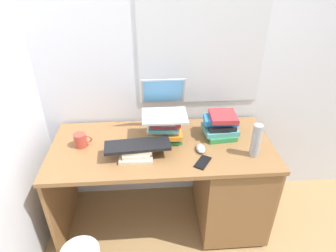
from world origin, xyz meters
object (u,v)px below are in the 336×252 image
Objects in this scene: keyboard at (137,146)px; water_bottle at (256,141)px; computer_mouse at (201,148)px; cell_phone at (203,162)px; desk at (215,181)px; book_stack_keyboard_riser at (137,152)px; book_stack_side at (221,126)px; laptop at (164,105)px; book_stack_tall at (165,129)px; mug at (81,140)px.

water_bottle is at bearing -7.77° from keyboard.
keyboard reaches higher than computer_mouse.
keyboard is at bearing -161.02° from cell_phone.
water_bottle is (0.20, -0.13, 0.45)m from desk.
water_bottle reaches higher than computer_mouse.
book_stack_side is (0.60, 0.20, 0.05)m from book_stack_keyboard_riser.
keyboard is (-0.55, -0.08, 0.42)m from desk.
book_stack_side is at bearing -6.18° from laptop.
laptop is (0.00, 0.06, 0.15)m from book_stack_tall.
desk is 4.93× the size of laptop.
water_bottle reaches higher than cell_phone.
book_stack_side is at bearing 92.96° from cell_phone.
book_stack_side is (0.03, 0.12, 0.42)m from desk.
mug is at bearing 172.14° from computer_mouse.
book_stack_side is 0.36m from cell_phone.
book_stack_keyboard_riser is 0.71× the size of laptop.
mug is 0.84m from cell_phone.
computer_mouse is at bearing 167.68° from water_bottle.
book_stack_tall reaches higher than mug.
desk is 0.68m from book_stack_keyboard_riser.
book_stack_side reaches higher than desk.
book_stack_tall is 1.09× the size of book_stack_keyboard_riser.
book_stack_side reaches higher than keyboard.
water_bottle is (1.14, -0.19, 0.07)m from mug.
book_stack_side is 0.59× the size of keyboard.
mug is at bearing -169.70° from laptop.
book_stack_tall is 1.05× the size of water_bottle.
keyboard is 0.41m from mug.
water_bottle reaches higher than book_stack_keyboard_riser.
laptop is at bearing 156.62° from desk.
computer_mouse is at bearing -157.76° from desk.
mug is at bearing 156.16° from keyboard.
book_stack_tall is at bearing 3.95° from mug.
book_stack_tall is 0.37m from cell_phone.
cell_phone is (0.80, -0.24, -0.04)m from mug.
desk is 3.64× the size of keyboard.
book_stack_tall is 0.57× the size of keyboard.
book_stack_tall is 1.98× the size of mug.
desk is 0.70m from laptop.
laptop reaches higher than cell_phone.
book_stack_keyboard_riser is 0.41m from mug.
computer_mouse is at bearing -0.51° from keyboard.
book_stack_side is at bearing 3.05° from book_stack_tall.
laptop is (-0.40, 0.04, 0.15)m from book_stack_side.
keyboard is 3.45× the size of mug.
mug is at bearing 170.81° from water_bottle.
water_bottle is (0.17, -0.25, 0.03)m from book_stack_side.
laptop is 0.74× the size of keyboard.
book_stack_tall is 0.40m from book_stack_side.
book_stack_keyboard_riser is 0.05m from keyboard.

